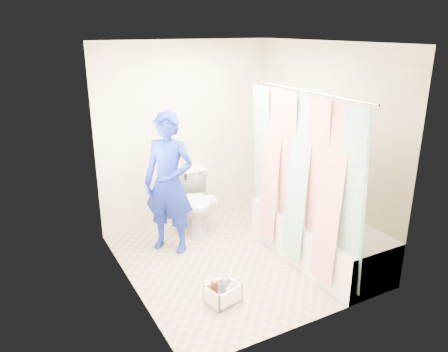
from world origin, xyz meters
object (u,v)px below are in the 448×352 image
toilet (195,202)px  plumber (169,183)px  bathtub (319,237)px  cleaning_caddy (224,294)px

toilet → plumber: plumber is taller
bathtub → toilet: (-0.90, 1.38, 0.12)m
bathtub → toilet: bearing=123.2°
bathtub → plumber: bearing=143.2°
cleaning_caddy → toilet: bearing=61.7°
toilet → plumber: size_ratio=0.46×
bathtub → plumber: plumber is taller
bathtub → cleaning_caddy: bathtub is taller
toilet → cleaning_caddy: 1.69m
cleaning_caddy → plumber: bearing=79.0°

